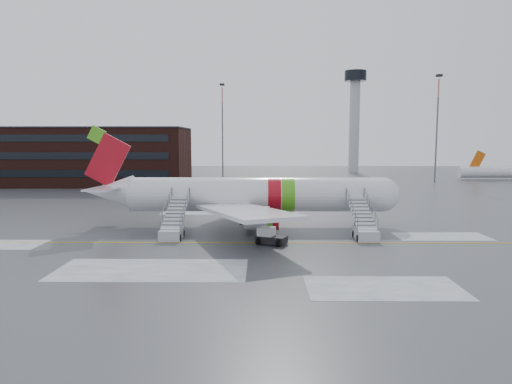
{
  "coord_description": "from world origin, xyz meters",
  "views": [
    {
      "loc": [
        2.01,
        -42.6,
        9.43
      ],
      "look_at": [
        1.53,
        5.84,
        4.0
      ],
      "focal_mm": 32.0,
      "sensor_mm": 36.0,
      "label": 1
    }
  ],
  "objects_px": {
    "airstair_fwd": "(364,227)",
    "airliner": "(248,195)",
    "pushback_tug": "(270,237)",
    "airstair_aft": "(173,227)"
  },
  "relations": [
    {
      "from": "airstair_fwd",
      "to": "pushback_tug",
      "type": "xyz_separation_m",
      "value": [
        -9.27,
        -2.77,
        -0.38
      ]
    },
    {
      "from": "airstair_fwd",
      "to": "airstair_aft",
      "type": "distance_m",
      "value": 18.66
    },
    {
      "from": "airstair_fwd",
      "to": "airliner",
      "type": "bearing_deg",
      "value": 150.47
    },
    {
      "from": "airstair_aft",
      "to": "pushback_tug",
      "type": "height_order",
      "value": "airstair_aft"
    },
    {
      "from": "airstair_fwd",
      "to": "pushback_tug",
      "type": "distance_m",
      "value": 9.68
    },
    {
      "from": "airliner",
      "to": "pushback_tug",
      "type": "height_order",
      "value": "airliner"
    },
    {
      "from": "airliner",
      "to": "airstair_fwd",
      "type": "distance_m",
      "value": 13.47
    },
    {
      "from": "airstair_aft",
      "to": "pushback_tug",
      "type": "xyz_separation_m",
      "value": [
        9.39,
        -2.77,
        -0.38
      ]
    },
    {
      "from": "airstair_fwd",
      "to": "airstair_aft",
      "type": "bearing_deg",
      "value": 180.0
    },
    {
      "from": "airliner",
      "to": "pushback_tug",
      "type": "xyz_separation_m",
      "value": [
        2.27,
        -9.3,
        -2.73
      ]
    }
  ]
}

